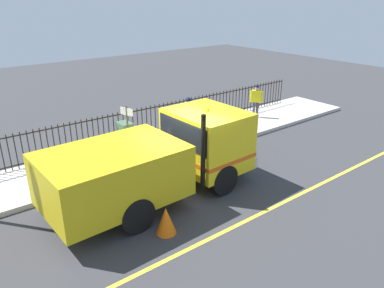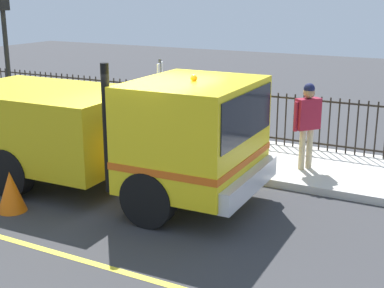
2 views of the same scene
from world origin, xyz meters
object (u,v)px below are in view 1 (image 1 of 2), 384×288
(pedestrian_distant, at_px, (256,97))
(traffic_cone, at_px, (166,220))
(street_sign, at_px, (128,130))
(worker_standing, at_px, (188,115))
(utility_cabinet, at_px, (125,135))
(work_truck, at_px, (165,155))

(pedestrian_distant, xyz_separation_m, traffic_cone, (-4.93, 8.51, -0.76))
(street_sign, bearing_deg, traffic_cone, 165.03)
(worker_standing, xyz_separation_m, pedestrian_distant, (0.57, -4.48, -0.15))
(traffic_cone, bearing_deg, street_sign, -14.97)
(worker_standing, height_order, utility_cabinet, worker_standing)
(work_truck, bearing_deg, pedestrian_distant, 112.19)
(traffic_cone, xyz_separation_m, street_sign, (3.56, -0.95, 1.19))
(traffic_cone, relative_size, street_sign, 0.33)
(worker_standing, distance_m, utility_cabinet, 2.54)
(work_truck, xyz_separation_m, street_sign, (1.90, 0.16, 0.25))
(work_truck, distance_m, traffic_cone, 2.21)
(worker_standing, height_order, traffic_cone, worker_standing)
(pedestrian_distant, distance_m, street_sign, 7.69)
(worker_standing, height_order, pedestrian_distant, worker_standing)
(work_truck, relative_size, traffic_cone, 8.72)
(utility_cabinet, distance_m, traffic_cone, 5.73)
(utility_cabinet, bearing_deg, worker_standing, -115.73)
(pedestrian_distant, bearing_deg, utility_cabinet, 45.99)
(pedestrian_distant, distance_m, utility_cabinet, 6.73)
(work_truck, height_order, traffic_cone, work_truck)
(work_truck, xyz_separation_m, worker_standing, (2.70, -2.91, -0.03))
(worker_standing, distance_m, traffic_cone, 6.01)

